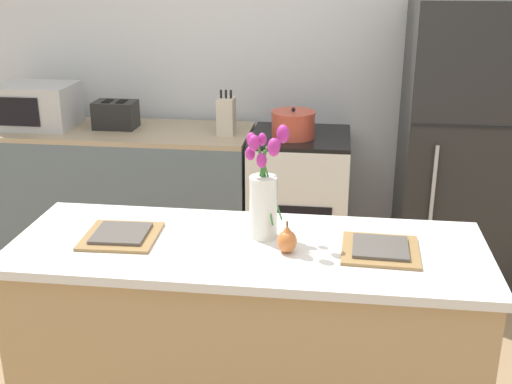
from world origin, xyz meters
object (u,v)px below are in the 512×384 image
plate_setting_right (380,249)px  cooking_pot (293,124)px  knife_block (226,116)px  stove_range (299,203)px  plate_setting_left (121,235)px  flower_vase (264,194)px  pear_figurine (287,240)px  refrigerator (461,147)px  microwave (36,106)px  toaster (116,115)px

plate_setting_right → cooking_pot: size_ratio=1.10×
knife_block → plate_setting_right: bearing=-61.7°
stove_range → plate_setting_left: bearing=-110.4°
flower_vase → pear_figurine: flower_vase is taller
pear_figurine → knife_block: bearing=107.3°
plate_setting_left → stove_range: bearing=69.6°
refrigerator → plate_setting_right: bearing=-109.1°
flower_vase → microwave: 2.23m
pear_figurine → plate_setting_left: bearing=175.9°
flower_vase → cooking_pot: (0.00, 1.46, -0.09)m
flower_vase → pear_figurine: size_ratio=3.66×
pear_figurine → plate_setting_right: 0.35m
plate_setting_right → toaster: bearing=133.9°
microwave → flower_vase: bearing=-43.0°
flower_vase → pear_figurine: 0.21m
pear_figurine → plate_setting_left: 0.65m
plate_setting_right → microwave: bearing=142.3°
knife_block → flower_vase: bearing=-74.8°
knife_block → microwave: bearing=178.9°
plate_setting_right → cooking_pot: 1.61m
plate_setting_left → refrigerator: bearing=46.0°
refrigerator → flower_vase: (-1.00, -1.52, 0.21)m
pear_figurine → plate_setting_left: size_ratio=0.42×
microwave → pear_figurine: bearing=-43.6°
plate_setting_right → microwave: 2.62m
plate_setting_right → cooking_pot: bearing=105.8°
plate_setting_left → plate_setting_right: size_ratio=1.00×
toaster → knife_block: knife_block is taller
flower_vase → knife_block: (-0.41, 1.50, -0.06)m
plate_setting_left → cooking_pot: bearing=70.4°
flower_vase → toaster: flower_vase is taller
refrigerator → knife_block: 1.41m
plate_setting_right → microwave: microwave is taller
refrigerator → cooking_pot: (-0.99, -0.06, 0.12)m
flower_vase → knife_block: size_ratio=1.65×
refrigerator → toaster: (-2.12, 0.02, 0.13)m
refrigerator → microwave: refrigerator is taller
refrigerator → microwave: (-2.63, -0.00, 0.18)m
plate_setting_right → knife_block: size_ratio=1.08×
toaster → cooking_pot: 1.13m
stove_range → microwave: size_ratio=1.86×
stove_range → cooking_pot: size_ratio=3.36×
pear_figurine → toaster: size_ratio=0.43×
knife_block → refrigerator: bearing=1.0°
flower_vase → toaster: bearing=126.0°
plate_setting_right → plate_setting_left: bearing=180.0°
stove_range → plate_setting_right: 1.71m
stove_range → pear_figurine: (0.05, -1.65, 0.49)m
toaster → plate_setting_left: bearing=-70.5°
plate_setting_left → microwave: 1.94m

